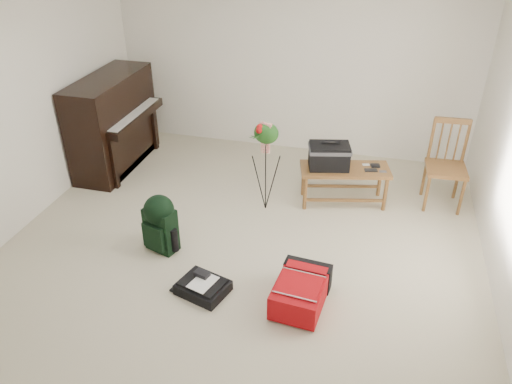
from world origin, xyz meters
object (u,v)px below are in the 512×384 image
(green_backpack, at_px, (160,221))
(dining_chair, at_px, (446,166))
(red_suitcase, at_px, (302,288))
(piano, at_px, (114,124))
(black_duffel, at_px, (203,286))
(flower_stand, at_px, (266,167))
(bench, at_px, (334,159))

(green_backpack, bearing_deg, dining_chair, 48.44)
(red_suitcase, bearing_deg, piano, 150.39)
(black_duffel, distance_m, green_backpack, 0.89)
(green_backpack, bearing_deg, flower_stand, 68.36)
(piano, bearing_deg, bench, -3.99)
(piano, bearing_deg, black_duffel, -47.10)
(piano, xyz_separation_m, black_duffel, (2.03, -2.18, -0.53))
(piano, height_order, dining_chair, piano)
(green_backpack, bearing_deg, piano, 147.57)
(black_duffel, bearing_deg, flower_stand, 98.84)
(dining_chair, height_order, black_duffel, dining_chair)
(piano, relative_size, flower_stand, 1.31)
(piano, xyz_separation_m, dining_chair, (4.28, 0.07, -0.09))
(dining_chair, height_order, green_backpack, dining_chair)
(dining_chair, xyz_separation_m, red_suitcase, (-1.33, -2.12, -0.36))
(dining_chair, bearing_deg, bench, -171.02)
(bench, bearing_deg, green_backpack, -151.44)
(black_duffel, bearing_deg, bench, 80.81)
(black_duffel, height_order, flower_stand, flower_stand)
(red_suitcase, bearing_deg, dining_chair, 63.28)
(green_backpack, relative_size, flower_stand, 0.56)
(dining_chair, distance_m, black_duffel, 3.21)
(red_suitcase, xyz_separation_m, flower_stand, (-0.70, 1.46, 0.41))
(dining_chair, height_order, red_suitcase, dining_chair)
(red_suitcase, distance_m, black_duffel, 0.93)
(flower_stand, bearing_deg, red_suitcase, -49.21)
(piano, distance_m, flower_stand, 2.33)
(dining_chair, bearing_deg, red_suitcase, -125.10)
(piano, xyz_separation_m, bench, (2.99, -0.21, -0.03))
(bench, height_order, flower_stand, flower_stand)
(flower_stand, bearing_deg, green_backpack, -114.19)
(dining_chair, xyz_separation_m, black_duffel, (-2.25, -2.25, -0.44))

